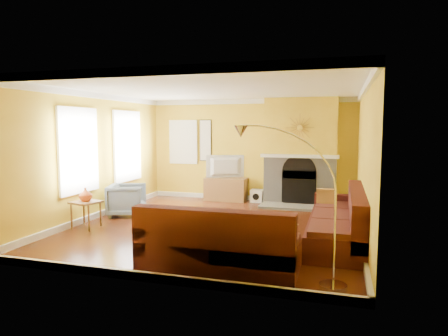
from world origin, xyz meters
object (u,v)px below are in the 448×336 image
(media_console, at_px, (226,189))
(arc_lamp, at_px, (290,207))
(armchair, at_px, (127,200))
(coffee_table, at_px, (231,223))
(sectional_sofa, at_px, (269,217))
(side_table, at_px, (86,215))

(media_console, xyz_separation_m, arc_lamp, (2.36, -5.30, 0.69))
(armchair, relative_size, arc_lamp, 0.39)
(arc_lamp, bearing_deg, coffee_table, 121.77)
(coffee_table, bearing_deg, sectional_sofa, -32.01)
(coffee_table, relative_size, side_table, 1.66)
(arc_lamp, bearing_deg, side_table, 157.78)
(sectional_sofa, height_order, armchair, sectional_sofa)
(coffee_table, bearing_deg, arc_lamp, -58.23)
(side_table, bearing_deg, armchair, 80.54)
(sectional_sofa, height_order, arc_lamp, arc_lamp)
(coffee_table, bearing_deg, side_table, -169.88)
(sectional_sofa, bearing_deg, side_table, 180.00)
(media_console, height_order, armchair, armchair)
(armchair, bearing_deg, sectional_sofa, -128.13)
(media_console, relative_size, armchair, 1.43)
(sectional_sofa, distance_m, media_console, 4.03)
(media_console, height_order, side_table, media_console)
(arc_lamp, bearing_deg, media_console, 114.02)
(side_table, bearing_deg, arc_lamp, -22.22)
(media_console, height_order, arc_lamp, arc_lamp)
(sectional_sofa, xyz_separation_m, media_console, (-1.80, 3.60, -0.14))
(sectional_sofa, bearing_deg, arc_lamp, -71.70)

